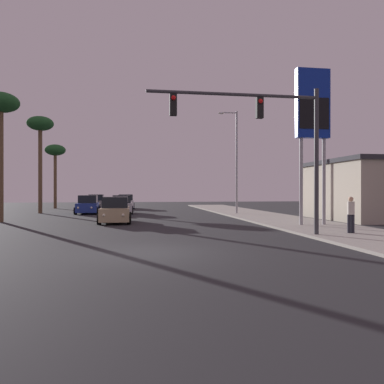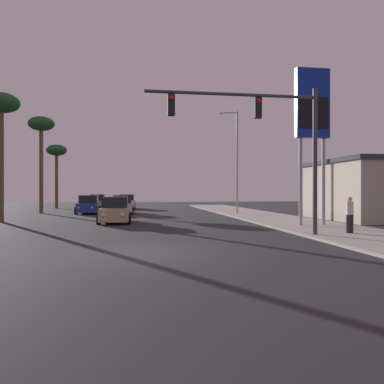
# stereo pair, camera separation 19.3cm
# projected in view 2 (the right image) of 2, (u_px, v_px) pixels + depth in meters

# --- Properties ---
(ground_plane) EXTENTS (120.00, 120.00, 0.00)m
(ground_plane) POSITION_uv_depth(u_px,v_px,m) (148.00, 253.00, 12.41)
(ground_plane) COLOR #28282B
(sidewalk_right) EXTENTS (5.00, 60.00, 0.12)m
(sidewalk_right) POSITION_uv_depth(u_px,v_px,m) (294.00, 223.00, 23.69)
(sidewalk_right) COLOR #9E998E
(sidewalk_right) RESTS_ON ground
(car_white) EXTENTS (2.04, 4.33, 1.68)m
(car_white) POSITION_uv_depth(u_px,v_px,m) (127.00, 202.00, 44.13)
(car_white) COLOR silver
(car_white) RESTS_ON ground
(car_blue) EXTENTS (2.04, 4.34, 1.68)m
(car_blue) POSITION_uv_depth(u_px,v_px,m) (89.00, 205.00, 34.28)
(car_blue) COLOR navy
(car_blue) RESTS_ON ground
(car_grey) EXTENTS (2.04, 4.32, 1.68)m
(car_grey) POSITION_uv_depth(u_px,v_px,m) (97.00, 202.00, 43.54)
(car_grey) COLOR slate
(car_grey) RESTS_ON ground
(car_silver) EXTENTS (2.04, 4.33, 1.68)m
(car_silver) POSITION_uv_depth(u_px,v_px,m) (122.00, 205.00, 34.41)
(car_silver) COLOR #B7B7BC
(car_silver) RESTS_ON ground
(car_tan) EXTENTS (2.04, 4.32, 1.68)m
(car_tan) POSITION_uv_depth(u_px,v_px,m) (115.00, 211.00, 24.34)
(car_tan) COLOR tan
(car_tan) RESTS_ON ground
(traffic_light_mast) EXTENTS (7.67, 0.36, 6.50)m
(traffic_light_mast) POSITION_uv_depth(u_px,v_px,m) (268.00, 129.00, 16.32)
(traffic_light_mast) COLOR #38383D
(traffic_light_mast) RESTS_ON sidewalk_right
(street_lamp) EXTENTS (1.74, 0.24, 9.00)m
(street_lamp) POSITION_uv_depth(u_px,v_px,m) (236.00, 157.00, 32.97)
(street_lamp) COLOR #99999E
(street_lamp) RESTS_ON sidewalk_right
(gas_station_sign) EXTENTS (2.00, 0.42, 9.00)m
(gas_station_sign) POSITION_uv_depth(u_px,v_px,m) (312.00, 112.00, 21.54)
(gas_station_sign) COLOR #99999E
(gas_station_sign) RESTS_ON sidewalk_right
(pedestrian_on_sidewalk) EXTENTS (0.34, 0.32, 1.67)m
(pedestrian_on_sidewalk) POSITION_uv_depth(u_px,v_px,m) (350.00, 213.00, 17.19)
(pedestrian_on_sidewalk) COLOR #23232D
(pedestrian_on_sidewalk) RESTS_ON sidewalk_right
(palm_tree_near) EXTENTS (2.40, 2.40, 8.62)m
(palm_tree_near) POSITION_uv_depth(u_px,v_px,m) (1.00, 110.00, 24.89)
(palm_tree_near) COLOR brown
(palm_tree_near) RESTS_ON ground
(palm_tree_far) EXTENTS (2.40, 2.40, 7.63)m
(palm_tree_far) POSITION_uv_depth(u_px,v_px,m) (57.00, 153.00, 44.60)
(palm_tree_far) COLOR brown
(palm_tree_far) RESTS_ON ground
(palm_tree_mid) EXTENTS (2.40, 2.40, 9.01)m
(palm_tree_mid) POSITION_uv_depth(u_px,v_px,m) (41.00, 129.00, 34.81)
(palm_tree_mid) COLOR brown
(palm_tree_mid) RESTS_ON ground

